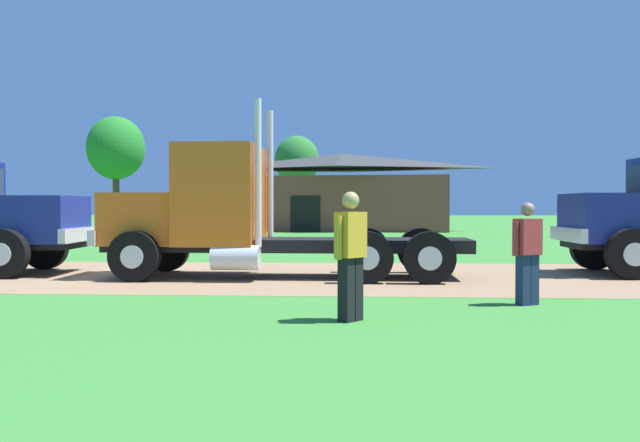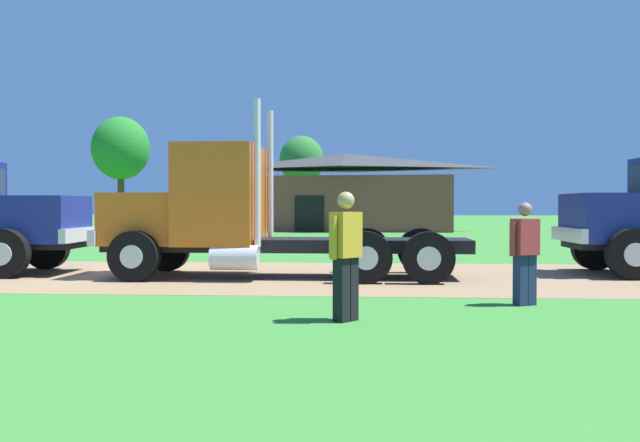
# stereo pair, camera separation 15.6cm
# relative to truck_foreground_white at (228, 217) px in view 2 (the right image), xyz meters

# --- Properties ---
(ground_plane) EXTENTS (200.00, 200.00, 0.00)m
(ground_plane) POSITION_rel_truck_foreground_white_xyz_m (-2.59, 0.29, -1.34)
(ground_plane) COLOR #3B8531
(dirt_track) EXTENTS (120.00, 6.97, 0.01)m
(dirt_track) POSITION_rel_truck_foreground_white_xyz_m (-2.59, 0.29, -1.34)
(dirt_track) COLOR #987753
(dirt_track) RESTS_ON ground_plane
(truck_foreground_white) EXTENTS (8.14, 2.72, 3.82)m
(truck_foreground_white) POSITION_rel_truck_foreground_white_xyz_m (0.00, 0.00, 0.00)
(truck_foreground_white) COLOR black
(truck_foreground_white) RESTS_ON ground_plane
(visitor_standing_near) EXTENTS (0.53, 0.41, 1.64)m
(visitor_standing_near) POSITION_rel_truck_foreground_white_xyz_m (5.60, -3.99, -0.47)
(visitor_standing_near) COLOR #B22D33
(visitor_standing_near) RESTS_ON ground_plane
(visitor_by_barrel) EXTENTS (0.46, 0.48, 1.78)m
(visitor_by_barrel) POSITION_rel_truck_foreground_white_xyz_m (2.80, -5.67, -0.38)
(visitor_by_barrel) COLOR gold
(visitor_by_barrel) RESTS_ON ground_plane
(shed_building) EXTENTS (14.28, 6.62, 4.93)m
(shed_building) POSITION_rel_truck_foreground_white_xyz_m (1.80, 28.54, 1.03)
(shed_building) COLOR brown
(shed_building) RESTS_ON ground_plane
(tree_left) EXTENTS (3.82, 3.82, 7.55)m
(tree_left) POSITION_rel_truck_foreground_white_xyz_m (-13.34, 29.49, 4.06)
(tree_left) COLOR #513823
(tree_left) RESTS_ON ground_plane
(tree_mid) EXTENTS (3.59, 3.59, 7.24)m
(tree_mid) POSITION_rel_truck_foreground_white_xyz_m (-2.15, 39.60, 3.87)
(tree_mid) COLOR #513823
(tree_mid) RESTS_ON ground_plane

